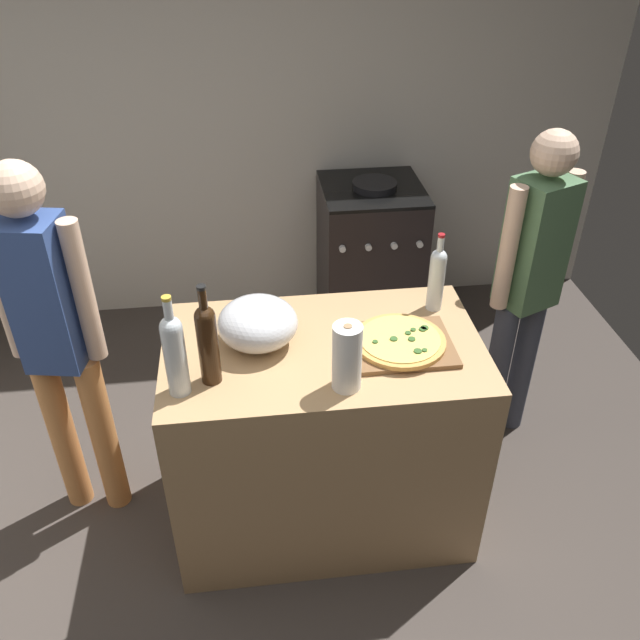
# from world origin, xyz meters

# --- Properties ---
(ground_plane) EXTENTS (4.38, 3.09, 0.02)m
(ground_plane) POSITION_xyz_m (0.00, 1.25, -0.01)
(ground_plane) COLOR #3F3833
(kitchen_wall_rear) EXTENTS (4.38, 0.10, 2.60)m
(kitchen_wall_rear) POSITION_xyz_m (0.00, 2.54, 1.30)
(kitchen_wall_rear) COLOR #BCB7AD
(kitchen_wall_rear) RESTS_ON ground_plane
(counter) EXTENTS (1.23, 0.73, 0.94)m
(counter) POSITION_xyz_m (0.16, 0.67, 0.47)
(counter) COLOR tan
(counter) RESTS_ON ground_plane
(cutting_board) EXTENTS (0.40, 0.32, 0.02)m
(cutting_board) POSITION_xyz_m (0.45, 0.62, 0.95)
(cutting_board) COLOR brown
(cutting_board) RESTS_ON counter
(pizza) EXTENTS (0.35, 0.35, 0.03)m
(pizza) POSITION_xyz_m (0.45, 0.62, 0.97)
(pizza) COLOR tan
(pizza) RESTS_ON cutting_board
(mixing_bowl) EXTENTS (0.30, 0.30, 0.19)m
(mixing_bowl) POSITION_xyz_m (-0.08, 0.71, 1.03)
(mixing_bowl) COLOR #B2B2B7
(mixing_bowl) RESTS_ON counter
(paper_towel_roll) EXTENTS (0.10, 0.10, 0.26)m
(paper_towel_roll) POSITION_xyz_m (0.21, 0.42, 1.07)
(paper_towel_roll) COLOR white
(paper_towel_roll) RESTS_ON counter
(wine_bottle_clear) EXTENTS (0.07, 0.07, 0.39)m
(wine_bottle_clear) POSITION_xyz_m (-0.26, 0.51, 1.11)
(wine_bottle_clear) COLOR #331E0F
(wine_bottle_clear) RESTS_ON counter
(wine_bottle_green) EXTENTS (0.08, 0.08, 0.39)m
(wine_bottle_green) POSITION_xyz_m (-0.36, 0.47, 1.11)
(wine_bottle_green) COLOR silver
(wine_bottle_green) RESTS_ON counter
(wine_bottle_amber) EXTENTS (0.07, 0.07, 0.34)m
(wine_bottle_amber) POSITION_xyz_m (0.65, 0.87, 1.09)
(wine_bottle_amber) COLOR silver
(wine_bottle_amber) RESTS_ON counter
(stove) EXTENTS (0.58, 0.61, 0.97)m
(stove) POSITION_xyz_m (0.64, 2.14, 0.47)
(stove) COLOR black
(stove) RESTS_ON ground_plane
(person_in_stripes) EXTENTS (0.38, 0.24, 1.65)m
(person_in_stripes) POSITION_xyz_m (-0.86, 0.86, 0.95)
(person_in_stripes) COLOR #D88C4C
(person_in_stripes) RESTS_ON ground_plane
(person_in_red) EXTENTS (0.38, 0.28, 1.60)m
(person_in_red) POSITION_xyz_m (1.15, 1.08, 0.92)
(person_in_red) COLOR #383D4C
(person_in_red) RESTS_ON ground_plane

